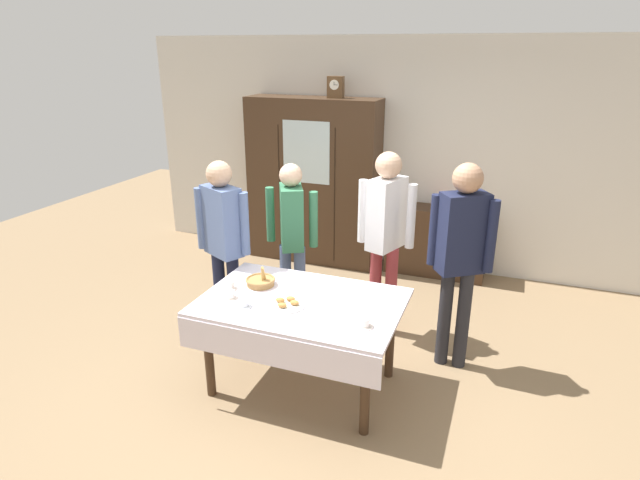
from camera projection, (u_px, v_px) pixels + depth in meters
name	position (u px, v px, depth m)	size (l,w,h in m)	color
ground_plane	(312.00, 371.00, 4.40)	(12.00, 12.00, 0.00)	#846B4C
back_wall	(392.00, 155.00, 6.26)	(6.40, 0.10, 2.70)	silver
dining_table	(300.00, 315.00, 3.97)	(1.52, 1.02, 0.76)	#3D2819
wall_cabinet	(313.00, 182.00, 6.42)	(1.61, 0.46, 2.02)	#3D2819
mantel_clock	(336.00, 87.00, 5.93)	(0.18, 0.11, 0.24)	brown
bookshelf_low	(436.00, 241.00, 6.16)	(1.15, 0.35, 0.82)	#3D2819
book_stack	(439.00, 205.00, 6.00)	(0.16, 0.21, 0.08)	#3D754C
tea_cup_far_right	(229.00, 286.00, 4.14)	(0.13, 0.13, 0.06)	white
tea_cup_mid_right	(230.00, 295.00, 3.98)	(0.13, 0.13, 0.06)	white
tea_cup_mid_left	(244.00, 304.00, 3.86)	(0.13, 0.13, 0.06)	white
tea_cup_near_right	(364.00, 323.00, 3.58)	(0.13, 0.13, 0.06)	white
bread_basket	(261.00, 281.00, 4.20)	(0.24, 0.24, 0.16)	#9E7542
pastry_plate	(287.00, 304.00, 3.88)	(0.28, 0.28, 0.05)	white
spoon_front_edge	(299.00, 322.00, 3.65)	(0.12, 0.02, 0.01)	silver
spoon_center	(365.00, 311.00, 3.80)	(0.12, 0.02, 0.01)	silver
person_beside_shelf	(461.00, 247.00, 4.14)	(0.52, 0.37, 1.75)	#232328
person_behind_table_right	(386.00, 226.00, 4.66)	(0.52, 0.41, 1.73)	#933338
person_behind_table_left	(223.00, 234.00, 4.60)	(0.52, 0.34, 1.67)	#191E38
person_by_cabinet	(292.00, 229.00, 4.91)	(0.52, 0.41, 1.58)	slate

